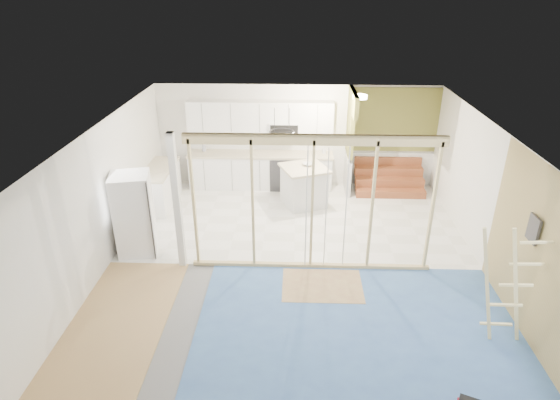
{
  "coord_description": "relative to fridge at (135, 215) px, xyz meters",
  "views": [
    {
      "loc": [
        0.01,
        -7.41,
        4.89
      ],
      "look_at": [
        -0.29,
        0.6,
        1.11
      ],
      "focal_mm": 30.0,
      "sensor_mm": 36.0,
      "label": 1
    }
  ],
  "objects": [
    {
      "name": "ladder",
      "position": [
        6.09,
        -2.25,
        0.12
      ],
      "size": [
        0.98,
        0.17,
        1.83
      ],
      "rotation": [
        0.0,
        0.0,
        -0.29
      ],
      "color": "#EDDA91",
      "rests_on": "room"
    },
    {
      "name": "upper_cabinets",
      "position": [
        2.23,
        3.37,
        1.0
      ],
      "size": [
        3.6,
        0.41,
        0.85
      ],
      "color": "white",
      "rests_on": "room"
    },
    {
      "name": "base_cabinets",
      "position": [
        1.47,
        2.91,
        -0.35
      ],
      "size": [
        4.45,
        2.24,
        0.93
      ],
      "color": "white",
      "rests_on": "room"
    },
    {
      "name": "island",
      "position": [
        3.27,
        2.25,
        -0.34
      ],
      "size": [
        1.28,
        1.28,
        0.96
      ],
      "rotation": [
        0.0,
        0.0,
        0.38
      ],
      "color": "silver",
      "rests_on": "room"
    },
    {
      "name": "sheathing_panel",
      "position": [
        6.55,
        -2.45,
        0.48
      ],
      "size": [
        0.02,
        4.0,
        2.6
      ],
      "primitive_type": "cube",
      "color": "tan",
      "rests_on": "room"
    },
    {
      "name": "floor_overlays",
      "position": [
        3.15,
        -0.39,
        -0.81
      ],
      "size": [
        7.0,
        8.0,
        0.03
      ],
      "color": "white",
      "rests_on": "room"
    },
    {
      "name": "stud_frame",
      "position": [
        2.83,
        -0.45,
        0.77
      ],
      "size": [
        4.66,
        0.14,
        2.6
      ],
      "color": "#D2C480",
      "rests_on": "room"
    },
    {
      "name": "ceiling_light",
      "position": [
        4.47,
        2.55,
        1.72
      ],
      "size": [
        0.32,
        0.32,
        0.08
      ],
      "primitive_type": "cylinder",
      "color": "#FFEABF",
      "rests_on": "room"
    },
    {
      "name": "pot_rack",
      "position": [
        2.77,
        1.44,
        1.18
      ],
      "size": [
        0.52,
        0.52,
        0.72
      ],
      "color": "black",
      "rests_on": "room"
    },
    {
      "name": "green_partition",
      "position": [
        5.12,
        3.21,
        0.13
      ],
      "size": [
        2.25,
        1.51,
        2.6
      ],
      "color": "olive",
      "rests_on": "room"
    },
    {
      "name": "room",
      "position": [
        3.07,
        -0.45,
        0.48
      ],
      "size": [
        7.01,
        8.01,
        2.61
      ],
      "color": "slate",
      "rests_on": "ground"
    },
    {
      "name": "electrical_panel",
      "position": [
        6.5,
        -1.85,
        0.83
      ],
      "size": [
        0.04,
        0.3,
        0.4
      ],
      "primitive_type": "cube",
      "color": "#37373C",
      "rests_on": "room"
    },
    {
      "name": "soap_bottle_a",
      "position": [
        0.73,
        3.36,
        0.24
      ],
      "size": [
        0.13,
        0.13,
        0.27
      ],
      "primitive_type": "imported",
      "rotation": [
        0.0,
        0.0,
        0.29
      ],
      "color": "#A6A8B9",
      "rests_on": "base_cabinets"
    },
    {
      "name": "fridge",
      "position": [
        0.0,
        0.0,
        0.0
      ],
      "size": [
        0.85,
        0.82,
        1.64
      ],
      "rotation": [
        0.0,
        0.0,
        0.22
      ],
      "color": "white",
      "rests_on": "room"
    },
    {
      "name": "soap_bottle_b",
      "position": [
        3.77,
        3.34,
        0.2
      ],
      "size": [
        0.09,
        0.09,
        0.18
      ],
      "primitive_type": "imported",
      "rotation": [
        0.0,
        0.0,
        0.19
      ],
      "color": "silver",
      "rests_on": "base_cabinets"
    },
    {
      "name": "bowl",
      "position": [
        3.35,
        2.37,
        0.17
      ],
      "size": [
        0.25,
        0.25,
        0.06
      ],
      "primitive_type": "imported",
      "rotation": [
        0.0,
        0.0,
        -0.02
      ],
      "color": "beige",
      "rests_on": "island"
    }
  ]
}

